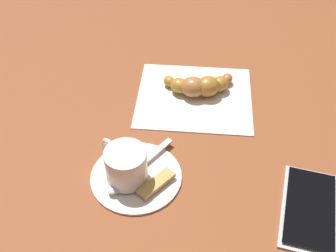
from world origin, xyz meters
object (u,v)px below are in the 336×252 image
object	(u,v)px
espresso_cup	(125,164)
croissant	(200,86)
teaspoon	(132,174)
cell_phone	(310,209)
saucer	(136,176)
napkin	(194,97)
sugar_packet	(156,183)

from	to	relation	value
espresso_cup	croissant	distance (m)	0.22
teaspoon	cell_phone	bearing A→B (deg)	92.01
saucer	napkin	bearing A→B (deg)	166.92
saucer	croissant	world-z (taller)	croissant
espresso_cup	napkin	xyz separation A→B (m)	(-0.20, 0.06, -0.03)
espresso_cup	cell_phone	xyz separation A→B (m)	(-0.01, 0.25, -0.03)
napkin	croissant	bearing A→B (deg)	149.00
espresso_cup	croissant	size ratio (longest dim) A/B	0.62
teaspoon	sugar_packet	xyz separation A→B (m)	(0.01, 0.04, 0.00)
teaspoon	napkin	bearing A→B (deg)	165.82
saucer	espresso_cup	bearing A→B (deg)	-58.68
espresso_cup	sugar_packet	world-z (taller)	espresso_cup
sugar_packet	napkin	size ratio (longest dim) A/B	0.30
sugar_packet	cell_phone	size ratio (longest dim) A/B	0.43
saucer	croissant	size ratio (longest dim) A/B	1.06
espresso_cup	cell_phone	world-z (taller)	espresso_cup
teaspoon	sugar_packet	bearing A→B (deg)	80.31
saucer	croissant	xyz separation A→B (m)	(-0.20, 0.05, 0.02)
espresso_cup	napkin	bearing A→B (deg)	164.22
cell_phone	napkin	bearing A→B (deg)	-133.73
croissant	napkin	bearing A→B (deg)	-31.00
napkin	croissant	world-z (taller)	croissant
saucer	cell_phone	world-z (taller)	same
espresso_cup	croissant	bearing A→B (deg)	163.33
teaspoon	espresso_cup	bearing A→B (deg)	-67.51
saucer	espresso_cup	size ratio (longest dim) A/B	1.70
teaspoon	croissant	distance (m)	0.21
teaspoon	cell_phone	xyz separation A→B (m)	(-0.01, 0.24, -0.01)
sugar_packet	napkin	world-z (taller)	sugar_packet
espresso_cup	teaspoon	world-z (taller)	espresso_cup
saucer	teaspoon	world-z (taller)	teaspoon
saucer	napkin	world-z (taller)	saucer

